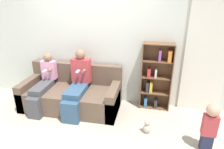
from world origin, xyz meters
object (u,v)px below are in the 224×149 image
object	(u,v)px
couch	(72,95)
bookshelf	(156,77)
adult_seated	(78,83)
teddy_bear	(147,126)
child_seated	(43,84)
toddler_standing	(210,125)

from	to	relation	value
couch	bookshelf	distance (m)	1.73
couch	adult_seated	xyz separation A→B (m)	(0.18, -0.10, 0.33)
couch	teddy_bear	distance (m)	1.65
couch	child_seated	world-z (taller)	child_seated
adult_seated	toddler_standing	bearing A→B (deg)	-16.40
couch	child_seated	distance (m)	0.61
toddler_standing	bookshelf	size ratio (longest dim) A/B	0.58
couch	adult_seated	size ratio (longest dim) A/B	1.62
couch	adult_seated	world-z (taller)	adult_seated
child_seated	couch	bearing A→B (deg)	14.45
couch	bookshelf	size ratio (longest dim) A/B	1.44
couch	toddler_standing	distance (m)	2.55
child_seated	teddy_bear	distance (m)	2.17
bookshelf	toddler_standing	bearing A→B (deg)	-54.70
toddler_standing	teddy_bear	distance (m)	0.96
adult_seated	toddler_standing	size ratio (longest dim) A/B	1.52
teddy_bear	adult_seated	bearing A→B (deg)	161.96
child_seated	bookshelf	world-z (taller)	bookshelf
adult_seated	teddy_bear	xyz separation A→B (m)	(1.37, -0.45, -0.47)
toddler_standing	teddy_bear	xyz separation A→B (m)	(-0.88, 0.22, -0.31)
couch	teddy_bear	size ratio (longest dim) A/B	7.07
couch	toddler_standing	size ratio (longest dim) A/B	2.46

